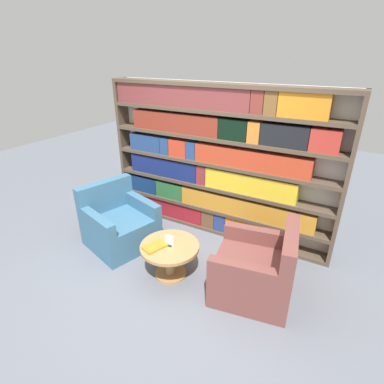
{
  "coord_description": "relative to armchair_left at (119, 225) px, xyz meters",
  "views": [
    {
      "loc": [
        1.66,
        -2.4,
        2.52
      ],
      "look_at": [
        -0.02,
        0.6,
        0.91
      ],
      "focal_mm": 28.0,
      "sensor_mm": 36.0,
      "label": 1
    }
  ],
  "objects": [
    {
      "name": "ground_plane",
      "position": [
        1.03,
        -0.28,
        -0.3
      ],
      "size": [
        14.0,
        14.0,
        0.0
      ],
      "primitive_type": "plane",
      "color": "slate"
    },
    {
      "name": "bookshelf",
      "position": [
        0.97,
        1.03,
        0.79
      ],
      "size": [
        3.39,
        0.3,
        2.17
      ],
      "color": "silver",
      "rests_on": "ground_plane"
    },
    {
      "name": "armchair_left",
      "position": [
        0.0,
        0.0,
        0.0
      ],
      "size": [
        1.04,
        1.04,
        0.87
      ],
      "rotation": [
        0.0,
        0.0,
        1.28
      ],
      "color": "#386684",
      "rests_on": "ground_plane"
    },
    {
      "name": "armchair_right",
      "position": [
        2.01,
        -0.0,
        0.0
      ],
      "size": [
        0.96,
        0.96,
        0.87
      ],
      "rotation": [
        0.0,
        0.0,
        -1.41
      ],
      "color": "brown",
      "rests_on": "ground_plane"
    },
    {
      "name": "coffee_table",
      "position": [
        1.01,
        -0.23,
        0.01
      ],
      "size": [
        0.71,
        0.71,
        0.43
      ],
      "color": "#AD7F4C",
      "rests_on": "ground_plane"
    },
    {
      "name": "table_sign",
      "position": [
        1.01,
        -0.23,
        0.19
      ],
      "size": [
        0.12,
        0.06,
        0.14
      ],
      "color": "black",
      "rests_on": "coffee_table"
    },
    {
      "name": "stray_book",
      "position": [
        0.88,
        -0.35,
        0.15
      ],
      "size": [
        0.25,
        0.31,
        0.03
      ],
      "color": "orange",
      "rests_on": "coffee_table"
    }
  ]
}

